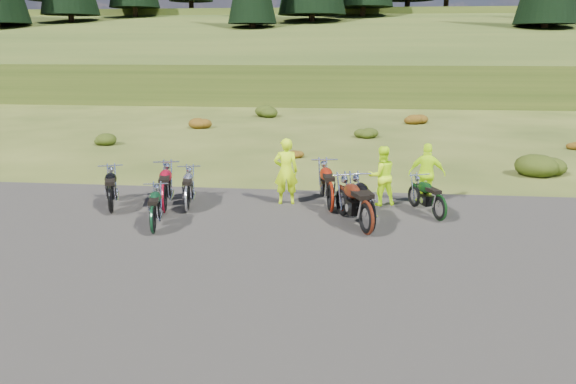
# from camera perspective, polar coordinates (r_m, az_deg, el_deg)

# --- Properties ---
(ground) EXTENTS (300.00, 300.00, 0.00)m
(ground) POSITION_cam_1_polar(r_m,az_deg,el_deg) (13.22, -1.68, -4.18)
(ground) COLOR #2F3E14
(ground) RESTS_ON ground
(gravel_pad) EXTENTS (20.00, 12.00, 0.04)m
(gravel_pad) POSITION_cam_1_polar(r_m,az_deg,el_deg) (11.37, -3.08, -7.41)
(gravel_pad) COLOR black
(gravel_pad) RESTS_ON ground
(hill_slope) EXTENTS (300.00, 45.97, 9.37)m
(hill_slope) POSITION_cam_1_polar(r_m,az_deg,el_deg) (62.56, 4.76, 10.67)
(hill_slope) COLOR #2F4316
(hill_slope) RESTS_ON ground
(hill_plateau) EXTENTS (300.00, 90.00, 9.17)m
(hill_plateau) POSITION_cam_1_polar(r_m,az_deg,el_deg) (122.48, 5.61, 12.56)
(hill_plateau) COLOR #2F4316
(hill_plateau) RESTS_ON ground
(shrub_1) EXTENTS (1.03, 1.03, 0.61)m
(shrub_1) POSITION_cam_1_polar(r_m,az_deg,el_deg) (26.36, -18.18, 5.27)
(shrub_1) COLOR #21300C
(shrub_1) RESTS_ON ground
(shrub_2) EXTENTS (1.30, 1.30, 0.77)m
(shrub_2) POSITION_cam_1_polar(r_m,az_deg,el_deg) (30.31, -9.04, 7.10)
(shrub_2) COLOR #66300C
(shrub_2) RESTS_ON ground
(shrub_3) EXTENTS (1.56, 1.56, 0.92)m
(shrub_3) POSITION_cam_1_polar(r_m,az_deg,el_deg) (34.87, -2.10, 8.36)
(shrub_3) COLOR #21300C
(shrub_3) RESTS_ON ground
(shrub_4) EXTENTS (0.77, 0.77, 0.45)m
(shrub_4) POSITION_cam_1_polar(r_m,az_deg,el_deg) (22.07, 0.59, 4.09)
(shrub_4) COLOR #66300C
(shrub_4) RESTS_ON ground
(shrub_5) EXTENTS (1.03, 1.03, 0.61)m
(shrub_5) POSITION_cam_1_polar(r_m,az_deg,el_deg) (27.19, 7.84, 6.12)
(shrub_5) COLOR #21300C
(shrub_5) RESTS_ON ground
(shrub_6) EXTENTS (1.30, 1.30, 0.77)m
(shrub_6) POSITION_cam_1_polar(r_m,az_deg,el_deg) (32.63, 12.77, 7.44)
(shrub_6) COLOR #66300C
(shrub_6) RESTS_ON ground
(shrub_7) EXTENTS (1.56, 1.56, 0.92)m
(shrub_7) POSITION_cam_1_polar(r_m,az_deg,el_deg) (20.91, 24.45, 2.84)
(shrub_7) COLOR #21300C
(shrub_7) RESTS_ON ground
(shrub_8) EXTENTS (0.77, 0.77, 0.45)m
(shrub_8) POSITION_cam_1_polar(r_m,az_deg,el_deg) (26.83, 26.91, 4.40)
(shrub_8) COLOR #66300C
(shrub_8) RESTS_ON ground
(motorcycle_0) EXTENTS (1.38, 2.16, 1.08)m
(motorcycle_0) POSITION_cam_1_polar(r_m,az_deg,el_deg) (15.36, -17.47, -2.18)
(motorcycle_0) COLOR black
(motorcycle_0) RESTS_ON ground
(motorcycle_1) EXTENTS (1.23, 2.32, 1.16)m
(motorcycle_1) POSITION_cam_1_polar(r_m,az_deg,el_deg) (15.02, -12.43, -2.20)
(motorcycle_1) COLOR maroon
(motorcycle_1) RESTS_ON ground
(motorcycle_2) EXTENTS (1.04, 1.96, 0.98)m
(motorcycle_2) POSITION_cam_1_polar(r_m,az_deg,el_deg) (13.46, -13.49, -4.24)
(motorcycle_2) COLOR black
(motorcycle_2) RESTS_ON ground
(motorcycle_3) EXTENTS (1.03, 2.06, 1.03)m
(motorcycle_3) POSITION_cam_1_polar(r_m,az_deg,el_deg) (15.02, -10.19, -2.08)
(motorcycle_3) COLOR silver
(motorcycle_3) RESTS_ON ground
(motorcycle_4) EXTENTS (1.56, 2.39, 1.19)m
(motorcycle_4) POSITION_cam_1_polar(r_m,az_deg,el_deg) (13.16, 7.89, -4.41)
(motorcycle_4) COLOR #4A190C
(motorcycle_4) RESTS_ON ground
(motorcycle_5) EXTENTS (1.26, 2.33, 1.16)m
(motorcycle_5) POSITION_cam_1_polar(r_m,az_deg,el_deg) (13.35, 8.28, -4.15)
(motorcycle_5) COLOR black
(motorcycle_5) RESTS_ON ground
(motorcycle_6) EXTENTS (1.16, 2.38, 1.19)m
(motorcycle_6) POSITION_cam_1_polar(r_m,az_deg,el_deg) (14.81, 4.32, -2.14)
(motorcycle_6) COLOR maroon
(motorcycle_6) RESTS_ON ground
(motorcycle_7) EXTENTS (1.32, 1.98, 0.98)m
(motorcycle_7) POSITION_cam_1_polar(r_m,az_deg,el_deg) (14.54, 15.03, -2.93)
(motorcycle_7) COLOR black
(motorcycle_7) RESTS_ON ground
(person_middle) EXTENTS (0.73, 0.54, 1.83)m
(person_middle) POSITION_cam_1_polar(r_m,az_deg,el_deg) (15.33, -0.21, 2.02)
(person_middle) COLOR #C0F30C
(person_middle) RESTS_ON ground
(person_right_a) EXTENTS (0.94, 0.83, 1.63)m
(person_right_a) POSITION_cam_1_polar(r_m,az_deg,el_deg) (15.46, 9.46, 1.54)
(person_right_a) COLOR #C0F30C
(person_right_a) RESTS_ON ground
(person_right_b) EXTENTS (1.03, 0.55, 1.68)m
(person_right_b) POSITION_cam_1_polar(r_m,az_deg,el_deg) (15.82, 13.93, 1.71)
(person_right_b) COLOR #C0F30C
(person_right_b) RESTS_ON ground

